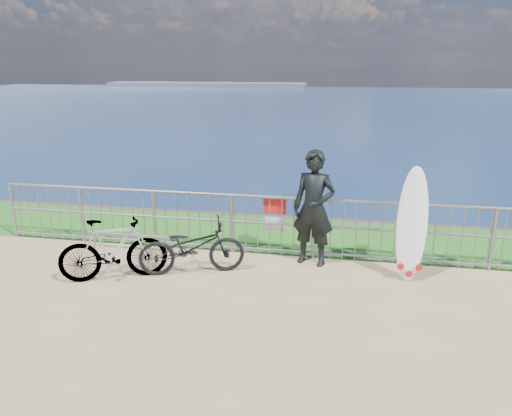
% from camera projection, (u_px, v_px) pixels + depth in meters
% --- Properties ---
extents(grass_strip, '(120.00, 120.00, 0.00)m').
position_uv_depth(grass_strip, '(268.00, 234.00, 10.26)').
color(grass_strip, '#1C5D19').
rests_on(grass_strip, ground).
extents(seascape, '(260.00, 260.00, 5.00)m').
position_uv_depth(seascape, '(207.00, 87.00, 155.78)').
color(seascape, brown).
rests_on(seascape, ground).
extents(railing, '(10.06, 0.10, 1.13)m').
position_uv_depth(railing, '(259.00, 224.00, 9.06)').
color(railing, gray).
rests_on(railing, ground).
extents(surfer, '(0.82, 0.63, 2.01)m').
position_uv_depth(surfer, '(314.00, 208.00, 8.53)').
color(surfer, black).
rests_on(surfer, ground).
extents(surfboard, '(0.53, 0.49, 1.84)m').
position_uv_depth(surfboard, '(412.00, 228.00, 7.99)').
color(surfboard, white).
rests_on(surfboard, ground).
extents(bicycle_near, '(1.86, 1.19, 0.92)m').
position_uv_depth(bicycle_near, '(192.00, 247.00, 8.27)').
color(bicycle_near, black).
rests_on(bicycle_near, ground).
extents(bicycle_far, '(1.75, 1.17, 1.03)m').
position_uv_depth(bicycle_far, '(113.00, 249.00, 8.02)').
color(bicycle_far, black).
rests_on(bicycle_far, ground).
extents(bike_rack, '(1.62, 0.05, 0.34)m').
position_uv_depth(bike_rack, '(129.00, 237.00, 9.30)').
color(bike_rack, gray).
rests_on(bike_rack, ground).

